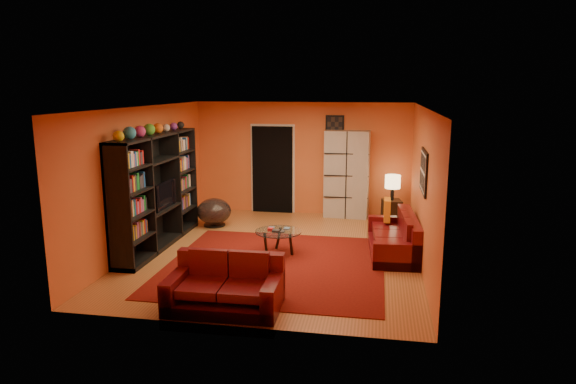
% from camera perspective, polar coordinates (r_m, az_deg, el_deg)
% --- Properties ---
extents(floor, '(6.00, 6.00, 0.00)m').
position_cam_1_polar(floor, '(9.40, -1.16, -6.65)').
color(floor, '#985B2F').
rests_on(floor, ground).
extents(ceiling, '(6.00, 6.00, 0.00)m').
position_cam_1_polar(ceiling, '(8.93, -1.23, 9.40)').
color(ceiling, white).
rests_on(ceiling, wall_back).
extents(wall_back, '(6.00, 0.00, 6.00)m').
position_cam_1_polar(wall_back, '(11.99, 1.58, 3.75)').
color(wall_back, '#D5602E').
rests_on(wall_back, floor).
extents(wall_front, '(6.00, 0.00, 6.00)m').
position_cam_1_polar(wall_front, '(6.23, -6.55, -3.81)').
color(wall_front, '#D5602E').
rests_on(wall_front, floor).
extents(wall_left, '(0.00, 6.00, 6.00)m').
position_cam_1_polar(wall_left, '(9.86, -15.61, 1.58)').
color(wall_left, '#D5602E').
rests_on(wall_left, floor).
extents(wall_right, '(0.00, 6.00, 6.00)m').
position_cam_1_polar(wall_right, '(8.94, 14.73, 0.62)').
color(wall_right, '#D5602E').
rests_on(wall_right, floor).
extents(rug, '(3.60, 3.60, 0.01)m').
position_cam_1_polar(rug, '(8.73, -1.41, -8.07)').
color(rug, '#510C09').
rests_on(rug, floor).
extents(doorway, '(0.95, 0.10, 2.04)m').
position_cam_1_polar(doorway, '(12.12, -1.73, 2.49)').
color(doorway, black).
rests_on(doorway, floor).
extents(wall_art_right, '(0.03, 1.00, 0.70)m').
position_cam_1_polar(wall_art_right, '(8.59, 14.86, 2.21)').
color(wall_art_right, black).
rests_on(wall_art_right, wall_right).
extents(wall_art_back, '(0.42, 0.03, 0.52)m').
position_cam_1_polar(wall_art_back, '(11.81, 5.22, 7.24)').
color(wall_art_back, black).
rests_on(wall_art_back, wall_back).
extents(entertainment_unit, '(0.45, 3.00, 2.10)m').
position_cam_1_polar(entertainment_unit, '(9.81, -14.34, 0.12)').
color(entertainment_unit, black).
rests_on(entertainment_unit, floor).
extents(tv, '(0.87, 0.11, 0.50)m').
position_cam_1_polar(tv, '(9.86, -13.90, -0.28)').
color(tv, black).
rests_on(tv, entertainment_unit).
extents(sofa, '(0.92, 1.99, 0.85)m').
position_cam_1_polar(sofa, '(9.43, 12.04, -5.00)').
color(sofa, '#4E0A0F').
rests_on(sofa, rug).
extents(loveseat, '(1.53, 0.94, 0.85)m').
position_cam_1_polar(loveseat, '(7.15, -6.89, -10.34)').
color(loveseat, '#4E0A0F').
rests_on(loveseat, rug).
extents(throw_pillow, '(0.12, 0.42, 0.42)m').
position_cam_1_polar(throw_pillow, '(10.02, 10.96, -1.95)').
color(throw_pillow, orange).
rests_on(throw_pillow, sofa).
extents(coffee_table, '(0.83, 0.83, 0.41)m').
position_cam_1_polar(coffee_table, '(9.17, -1.07, -4.65)').
color(coffee_table, silver).
rests_on(coffee_table, floor).
extents(storage_cabinet, '(1.02, 0.50, 1.98)m').
position_cam_1_polar(storage_cabinet, '(11.74, 6.54, 1.97)').
color(storage_cabinet, '#B1AEA4').
rests_on(storage_cabinet, floor).
extents(bowl_chair, '(0.73, 0.73, 0.60)m').
position_cam_1_polar(bowl_chair, '(11.13, -8.21, -2.15)').
color(bowl_chair, black).
rests_on(bowl_chair, floor).
extents(side_table, '(0.47, 0.47, 0.50)m').
position_cam_1_polar(side_table, '(11.55, 11.43, -2.10)').
color(side_table, black).
rests_on(side_table, floor).
extents(table_lamp, '(0.33, 0.33, 0.56)m').
position_cam_1_polar(table_lamp, '(11.42, 11.56, 1.07)').
color(table_lamp, black).
rests_on(table_lamp, side_table).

